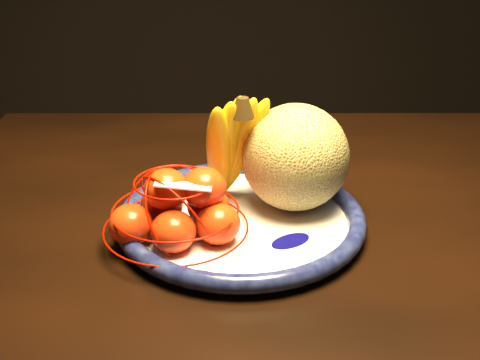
{
  "coord_description": "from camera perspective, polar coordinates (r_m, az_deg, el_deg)",
  "views": [
    {
      "loc": [
        -0.37,
        -0.87,
        1.15
      ],
      "look_at": [
        -0.29,
        -0.12,
        0.79
      ],
      "focal_mm": 45.0,
      "sensor_mm": 36.0,
      "label": 1
    }
  ],
  "objects": [
    {
      "name": "banana_bunch",
      "position": [
        0.86,
        -0.88,
        3.45
      ],
      "size": [
        0.11,
        0.12,
        0.19
      ],
      "rotation": [
        0.0,
        0.0,
        0.4
      ],
      "color": "yellow",
      "rests_on": "fruit_bowl"
    },
    {
      "name": "dining_table",
      "position": [
        0.97,
        12.94,
        -6.5
      ],
      "size": [
        1.53,
        1.02,
        0.72
      ],
      "rotation": [
        0.0,
        0.0,
        -0.11
      ],
      "color": "black",
      "rests_on": "ground"
    },
    {
      "name": "cantaloupe",
      "position": [
        0.86,
        5.27,
        2.16
      ],
      "size": [
        0.15,
        0.15,
        0.15
      ],
      "primitive_type": "sphere",
      "color": "olive",
      "rests_on": "fruit_bowl"
    },
    {
      "name": "price_tag",
      "position": [
        0.76,
        -5.41,
        -0.52
      ],
      "size": [
        0.07,
        0.04,
        0.01
      ],
      "primitive_type": "cube",
      "rotation": [
        -0.14,
        0.1,
        -0.11
      ],
      "color": "white",
      "rests_on": "mandarin_bag"
    },
    {
      "name": "fruit_bowl",
      "position": [
        0.85,
        0.07,
        -3.71
      ],
      "size": [
        0.35,
        0.35,
        0.03
      ],
      "rotation": [
        0.0,
        0.0,
        -0.15
      ],
      "color": "white",
      "rests_on": "dining_table"
    },
    {
      "name": "mandarin_bag",
      "position": [
        0.8,
        -5.76,
        -2.88
      ],
      "size": [
        0.24,
        0.24,
        0.12
      ],
      "rotation": [
        0.0,
        0.0,
        -0.24
      ],
      "color": "#E63B09",
      "rests_on": "fruit_bowl"
    }
  ]
}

